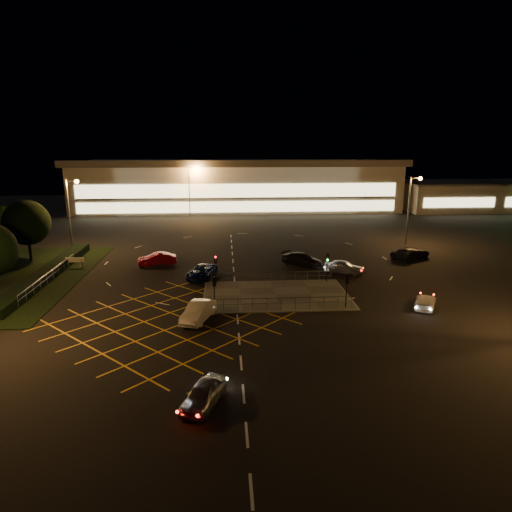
{
  "coord_description": "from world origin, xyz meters",
  "views": [
    {
      "loc": [
        -2.96,
        -44.85,
        14.86
      ],
      "look_at": [
        0.59,
        6.39,
        2.0
      ],
      "focal_mm": 32.0,
      "sensor_mm": 36.0,
      "label": 1
    }
  ],
  "objects": [
    {
      "name": "car_left_blue",
      "position": [
        -5.65,
        4.62,
        0.73
      ],
      "size": [
        3.77,
        5.7,
        1.46
      ],
      "primitive_type": "imported",
      "rotation": [
        0.0,
        0.0,
        6.0
      ],
      "color": "#0C1B49",
      "rests_on": "ground"
    },
    {
      "name": "ground",
      "position": [
        0.0,
        0.0,
        0.0
      ],
      "size": [
        180.0,
        180.0,
        0.0
      ],
      "primitive_type": "plane",
      "color": "black",
      "rests_on": "ground"
    },
    {
      "name": "supermarket",
      "position": [
        0.0,
        61.95,
        5.31
      ],
      "size": [
        72.0,
        26.5,
        10.5
      ],
      "color": "beige",
      "rests_on": "ground"
    },
    {
      "name": "signal_nw",
      "position": [
        -4.0,
        1.99,
        2.37
      ],
      "size": [
        0.28,
        0.3,
        3.15
      ],
      "color": "black",
      "rests_on": "pedestrian_island"
    },
    {
      "name": "signal_ne",
      "position": [
        8.0,
        1.99,
        2.37
      ],
      "size": [
        0.28,
        0.3,
        3.15
      ],
      "color": "black",
      "rests_on": "pedestrian_island"
    },
    {
      "name": "signal_se",
      "position": [
        8.0,
        -5.99,
        2.37
      ],
      "size": [
        0.28,
        0.3,
        3.15
      ],
      "rotation": [
        0.0,
        0.0,
        3.14
      ],
      "color": "black",
      "rests_on": "pedestrian_island"
    },
    {
      "name": "grass_verge",
      "position": [
        -28.0,
        6.0,
        0.04
      ],
      "size": [
        18.0,
        30.0,
        0.08
      ],
      "primitive_type": "cube",
      "color": "black",
      "rests_on": "ground"
    },
    {
      "name": "streetlight_far_left",
      "position": [
        -9.56,
        48.0,
        6.56
      ],
      "size": [
        1.78,
        0.56,
        10.03
      ],
      "color": "slate",
      "rests_on": "ground"
    },
    {
      "name": "hedge",
      "position": [
        -23.0,
        6.0,
        0.5
      ],
      "size": [
        2.0,
        26.0,
        1.0
      ],
      "primitive_type": "cube",
      "color": "black",
      "rests_on": "ground"
    },
    {
      "name": "retail_unit_a",
      "position": [
        46.0,
        53.97,
        3.21
      ],
      "size": [
        18.8,
        14.8,
        6.35
      ],
      "color": "beige",
      "rests_on": "ground"
    },
    {
      "name": "car_circ_red",
      "position": [
        -11.43,
        10.56,
        0.77
      ],
      "size": [
        4.95,
        2.64,
        1.55
      ],
      "primitive_type": "imported",
      "rotation": [
        0.0,
        0.0,
        4.94
      ],
      "color": "maroon",
      "rests_on": "ground"
    },
    {
      "name": "car_approach_white",
      "position": [
        15.33,
        -6.37,
        0.61
      ],
      "size": [
        3.49,
        4.5,
        1.22
      ],
      "primitive_type": "imported",
      "rotation": [
        0.0,
        0.0,
        2.65
      ],
      "color": "silver",
      "rests_on": "ground"
    },
    {
      "name": "pedestrian_island",
      "position": [
        2.0,
        -2.0,
        0.06
      ],
      "size": [
        14.0,
        9.0,
        0.12
      ],
      "primitive_type": "cube",
      "color": "#4C4944",
      "rests_on": "ground"
    },
    {
      "name": "signal_sw",
      "position": [
        -4.0,
        -5.99,
        2.37
      ],
      "size": [
        0.28,
        0.3,
        3.15
      ],
      "rotation": [
        0.0,
        0.0,
        3.14
      ],
      "color": "black",
      "rests_on": "pedestrian_island"
    },
    {
      "name": "streetlight_ne",
      "position": [
        24.44,
        20.0,
        6.56
      ],
      "size": [
        1.78,
        0.56,
        10.03
      ],
      "color": "slate",
      "rests_on": "ground"
    },
    {
      "name": "car_near_silver",
      "position": [
        -4.36,
        -21.04,
        0.7
      ],
      "size": [
        3.05,
        4.41,
        1.39
      ],
      "primitive_type": "imported",
      "rotation": [
        0.0,
        0.0,
        5.9
      ],
      "color": "#AFB3B7",
      "rests_on": "ground"
    },
    {
      "name": "car_far_dkgrey",
      "position": [
        6.48,
        9.22,
        0.76
      ],
      "size": [
        5.4,
        5.04,
        1.53
      ],
      "primitive_type": "imported",
      "rotation": [
        0.0,
        0.0,
        0.87
      ],
      "color": "black",
      "rests_on": "ground"
    },
    {
      "name": "car_east_grey",
      "position": [
        21.22,
        11.44,
        0.79
      ],
      "size": [
        6.22,
        5.28,
        1.58
      ],
      "primitive_type": "imported",
      "rotation": [
        0.0,
        0.0,
        2.14
      ],
      "color": "black",
      "rests_on": "ground"
    },
    {
      "name": "tree_d",
      "position": [
        -34.0,
        20.0,
        4.02
      ],
      "size": [
        4.68,
        4.68,
        6.37
      ],
      "color": "black",
      "rests_on": "ground"
    },
    {
      "name": "car_right_silver",
      "position": [
        10.77,
        5.4,
        0.77
      ],
      "size": [
        4.88,
        3.61,
        1.55
      ],
      "primitive_type": "imported",
      "rotation": [
        0.0,
        0.0,
        1.12
      ],
      "color": "silver",
      "rests_on": "ground"
    },
    {
      "name": "streetlight_nw",
      "position": [
        -23.56,
        18.0,
        6.56
      ],
      "size": [
        1.78,
        0.56,
        10.03
      ],
      "color": "slate",
      "rests_on": "ground"
    },
    {
      "name": "car_queue_white",
      "position": [
        -5.35,
        -7.94,
        0.79
      ],
      "size": [
        3.1,
        5.05,
        1.57
      ],
      "primitive_type": "imported",
      "rotation": [
        0.0,
        0.0,
        5.96
      ],
      "color": "silver",
      "rests_on": "ground"
    },
    {
      "name": "tree_c",
      "position": [
        -28.0,
        14.0,
        4.95
      ],
      "size": [
        5.76,
        5.76,
        7.84
      ],
      "color": "black",
      "rests_on": "ground"
    },
    {
      "name": "streetlight_far_right",
      "position": [
        30.44,
        50.0,
        6.56
      ],
      "size": [
        1.78,
        0.56,
        10.03
      ],
      "color": "slate",
      "rests_on": "ground"
    }
  ]
}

